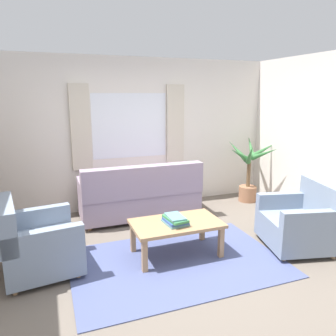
{
  "coord_description": "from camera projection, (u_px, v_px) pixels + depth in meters",
  "views": [
    {
      "loc": [
        -1.35,
        -3.29,
        1.98
      ],
      "look_at": [
        0.14,
        0.7,
        1.01
      ],
      "focal_mm": 34.72,
      "sensor_mm": 36.0,
      "label": 1
    }
  ],
  "objects": [
    {
      "name": "potted_plant",
      "position": [
        250.0,
        172.0,
        6.07
      ],
      "size": [
        1.05,
        1.05,
        1.22
      ],
      "color": "#9E6B4C",
      "rests_on": "ground_plane"
    },
    {
      "name": "window_with_curtains",
      "position": [
        130.0,
        126.0,
        5.58
      ],
      "size": [
        1.98,
        0.07,
        1.4
      ],
      "color": "white"
    },
    {
      "name": "wall_back",
      "position": [
        129.0,
        134.0,
        5.69
      ],
      "size": [
        5.32,
        0.12,
        2.6
      ],
      "primitive_type": "cube",
      "color": "silver",
      "rests_on": "ground_plane"
    },
    {
      "name": "book_stack_on_table",
      "position": [
        175.0,
        220.0,
        3.95
      ],
      "size": [
        0.28,
        0.36,
        0.11
      ],
      "color": "#5B8E93",
      "rests_on": "coffee_table"
    },
    {
      "name": "armchair_right",
      "position": [
        302.0,
        222.0,
        4.24
      ],
      "size": [
        0.99,
        1.01,
        0.88
      ],
      "rotation": [
        0.0,
        0.0,
        -1.81
      ],
      "color": "gray",
      "rests_on": "ground_plane"
    },
    {
      "name": "couch",
      "position": [
        140.0,
        196.0,
        5.27
      ],
      "size": [
        1.9,
        0.82,
        0.92
      ],
      "rotation": [
        0.0,
        0.0,
        3.14
      ],
      "color": "#998499",
      "rests_on": "ground_plane"
    },
    {
      "name": "ground_plane",
      "position": [
        177.0,
        263.0,
        3.91
      ],
      "size": [
        6.24,
        6.24,
        0.0
      ],
      "primitive_type": "plane",
      "color": "#6B6056"
    },
    {
      "name": "coffee_table",
      "position": [
        176.0,
        226.0,
        4.02
      ],
      "size": [
        1.1,
        0.64,
        0.44
      ],
      "color": "#A87F56",
      "rests_on": "ground_plane"
    },
    {
      "name": "armchair_left",
      "position": [
        35.0,
        243.0,
        3.63
      ],
      "size": [
        0.93,
        0.94,
        0.88
      ],
      "rotation": [
        0.0,
        0.0,
        1.71
      ],
      "color": "gray",
      "rests_on": "ground_plane"
    },
    {
      "name": "area_rug",
      "position": [
        177.0,
        262.0,
        3.91
      ],
      "size": [
        2.49,
        1.64,
        0.01
      ],
      "primitive_type": "cube",
      "color": "#4C5684",
      "rests_on": "ground_plane"
    }
  ]
}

